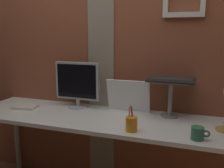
{
  "coord_description": "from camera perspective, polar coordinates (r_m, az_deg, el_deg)",
  "views": [
    {
      "loc": [
        0.8,
        -1.81,
        1.42
      ],
      "look_at": [
        0.13,
        0.1,
        1.01
      ],
      "focal_mm": 41.47,
      "sensor_mm": 36.0,
      "label": 1
    }
  ],
  "objects": [
    {
      "name": "brick_wall_back",
      "position": [
        2.33,
        -0.92,
        6.28
      ],
      "size": [
        3.31,
        0.16,
        2.43
      ],
      "color": "brown",
      "rests_on": "ground_plane"
    },
    {
      "name": "desk",
      "position": [
        2.06,
        -0.93,
        -9.31
      ],
      "size": [
        2.31,
        0.62,
        0.76
      ],
      "color": "white",
      "rests_on": "ground_plane"
    },
    {
      "name": "monitor",
      "position": [
        2.28,
        -7.65,
        0.23
      ],
      "size": [
        0.4,
        0.18,
        0.4
      ],
      "color": "#ADB2B7",
      "rests_on": "desk"
    },
    {
      "name": "laptop_stand",
      "position": [
        2.06,
        12.75,
        -1.92
      ],
      "size": [
        0.28,
        0.22,
        0.29
      ],
      "color": "gray",
      "rests_on": "desk"
    },
    {
      "name": "laptop",
      "position": [
        2.11,
        13.2,
        2.84
      ],
      "size": [
        0.35,
        0.33,
        0.24
      ],
      "color": "black",
      "rests_on": "laptop_stand"
    },
    {
      "name": "whiteboard_panel",
      "position": [
        2.17,
        3.61,
        -2.61
      ],
      "size": [
        0.36,
        0.07,
        0.27
      ],
      "primitive_type": "cube",
      "rotation": [
        0.21,
        0.0,
        0.0
      ],
      "color": "white",
      "rests_on": "desk"
    },
    {
      "name": "pen_cup",
      "position": [
        1.76,
        4.33,
        -8.73
      ],
      "size": [
        0.08,
        0.08,
        0.18
      ],
      "color": "orange",
      "rests_on": "desk"
    },
    {
      "name": "coffee_mug",
      "position": [
        1.71,
        18.4,
        -10.28
      ],
      "size": [
        0.11,
        0.08,
        0.08
      ],
      "color": "#33724C",
      "rests_on": "desk"
    },
    {
      "name": "paper_clutter_stack",
      "position": [
        2.4,
        -18.68,
        -4.82
      ],
      "size": [
        0.22,
        0.17,
        0.02
      ],
      "primitive_type": "cube",
      "rotation": [
        0.0,
        0.0,
        0.14
      ],
      "color": "silver",
      "rests_on": "desk"
    }
  ]
}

